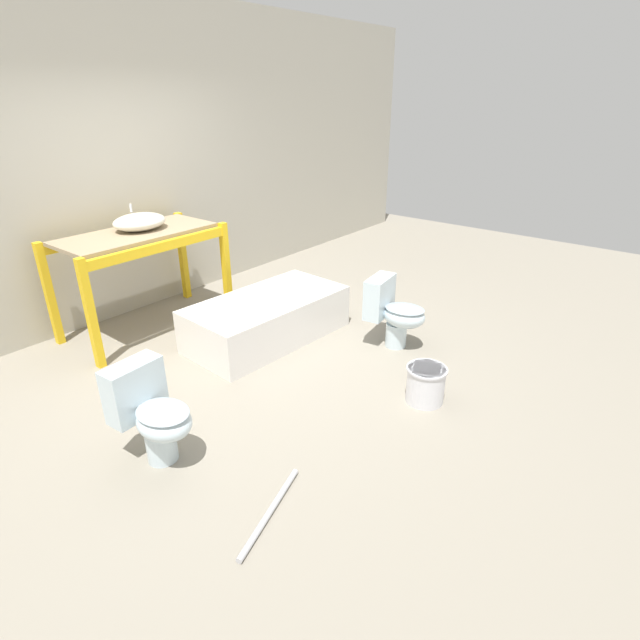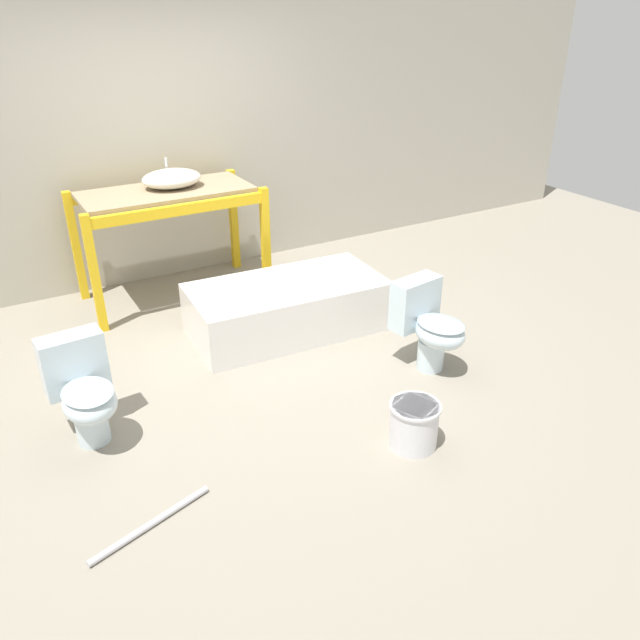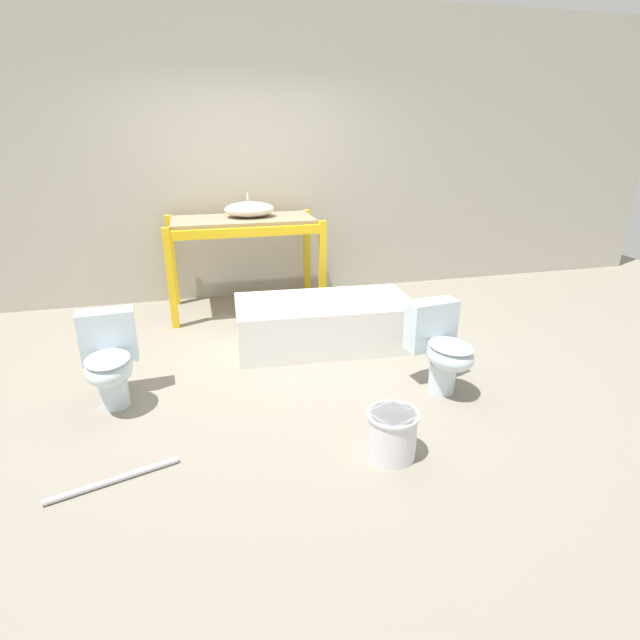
% 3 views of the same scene
% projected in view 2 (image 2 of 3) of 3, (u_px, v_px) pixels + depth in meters
% --- Properties ---
extents(ground_plane, '(12.00, 12.00, 0.00)m').
position_uv_depth(ground_plane, '(245.00, 350.00, 5.00)').
color(ground_plane, gray).
extents(warehouse_wall_rear, '(10.80, 0.08, 3.20)m').
position_uv_depth(warehouse_wall_rear, '(153.00, 110.00, 5.69)').
color(warehouse_wall_rear, '#B2AD9E').
rests_on(warehouse_wall_rear, ground_plane).
extents(shelving_rack, '(1.61, 0.82, 1.02)m').
position_uv_depth(shelving_rack, '(168.00, 208.00, 5.54)').
color(shelving_rack, yellow).
rests_on(shelving_rack, ground_plane).
extents(sink_basin, '(0.53, 0.42, 0.24)m').
position_uv_depth(sink_basin, '(172.00, 178.00, 5.50)').
color(sink_basin, silver).
rests_on(sink_basin, shelving_rack).
extents(bathtub_main, '(1.64, 0.89, 0.43)m').
position_uv_depth(bathtub_main, '(287.00, 304.00, 5.19)').
color(bathtub_main, white).
rests_on(bathtub_main, ground_plane).
extents(toilet_near, '(0.40, 0.57, 0.67)m').
position_uv_depth(toilet_near, '(84.00, 390.00, 3.84)').
color(toilet_near, silver).
rests_on(toilet_near, ground_plane).
extents(toilet_far, '(0.43, 0.59, 0.67)m').
position_uv_depth(toilet_far, '(429.00, 324.00, 4.62)').
color(toilet_far, silver).
rests_on(toilet_far, ground_plane).
extents(bucket_white, '(0.32, 0.32, 0.30)m').
position_uv_depth(bucket_white, '(414.00, 424.00, 3.86)').
color(bucket_white, silver).
rests_on(bucket_white, ground_plane).
extents(loose_pipe, '(0.71, 0.25, 0.04)m').
position_uv_depth(loose_pipe, '(151.00, 524.00, 3.31)').
color(loose_pipe, '#B7B7BC').
rests_on(loose_pipe, ground_plane).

